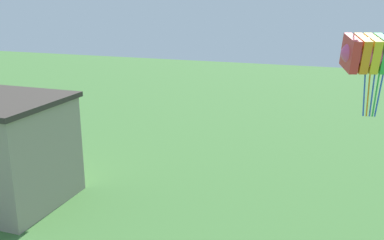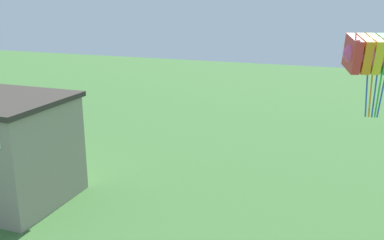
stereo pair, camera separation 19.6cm
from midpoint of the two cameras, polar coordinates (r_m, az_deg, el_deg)
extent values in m
ellipsoid|color=#E54C8C|center=(16.56, 23.29, 8.14)|extent=(2.41, 1.95, 1.34)
cube|color=red|center=(16.32, 20.95, 8.28)|extent=(0.72, 1.39, 1.37)
cube|color=orange|center=(16.44, 22.13, 8.21)|extent=(0.72, 1.39, 1.37)
cube|color=yellow|center=(16.56, 23.29, 8.14)|extent=(0.72, 1.39, 1.37)
cube|color=green|center=(16.69, 24.44, 8.06)|extent=(0.72, 1.39, 1.37)
cylinder|color=blue|center=(16.59, 22.56, 3.27)|extent=(0.18, 0.30, 1.77)
cylinder|color=orange|center=(16.60, 23.03, 3.22)|extent=(0.12, 0.31, 1.77)
cylinder|color=blue|center=(16.62, 23.48, 3.18)|extent=(0.05, 0.30, 1.77)
cylinder|color=green|center=(16.64, 23.90, 3.15)|extent=(0.12, 0.31, 1.77)
cylinder|color=blue|center=(16.67, 24.27, 3.13)|extent=(0.18, 0.30, 1.77)
camera|label=1|loc=(0.10, -89.56, 0.12)|focal=40.00mm
camera|label=2|loc=(0.10, 90.44, -0.12)|focal=40.00mm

